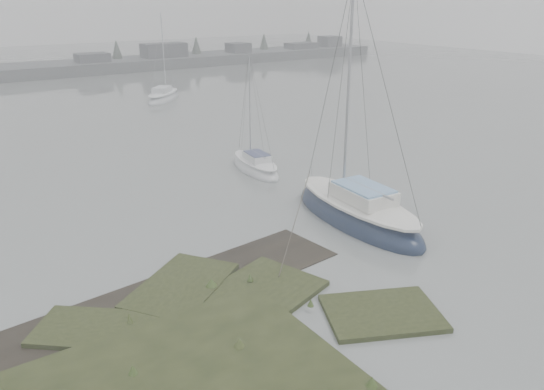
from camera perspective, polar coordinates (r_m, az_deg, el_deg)
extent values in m
plane|color=slate|center=(42.65, -19.49, 6.72)|extent=(160.00, 160.00, 0.00)
cube|color=#4C4F51|center=(81.39, -7.75, 14.22)|extent=(60.00, 8.00, 1.60)
cube|color=#424247|center=(74.57, -18.74, 13.41)|extent=(4.00, 3.00, 2.20)
cube|color=#424247|center=(77.86, -11.51, 14.62)|extent=(6.00, 3.00, 3.00)
cube|color=#424247|center=(83.29, -3.65, 15.16)|extent=(3.00, 3.00, 2.50)
cube|color=#424247|center=(90.01, 3.17, 15.42)|extent=(5.00, 3.00, 2.00)
cube|color=#424247|center=(93.72, 6.22, 15.78)|extent=(3.00, 3.00, 2.80)
cone|color=#384238|center=(77.57, -16.34, 14.49)|extent=(2.00, 2.00, 3.50)
cone|color=#384238|center=(82.13, -8.13, 15.38)|extent=(2.00, 2.00, 3.50)
cone|color=#384238|center=(88.10, -0.87, 15.92)|extent=(2.00, 2.00, 3.50)
cone|color=#384238|center=(93.34, 3.94, 16.14)|extent=(2.00, 2.00, 3.50)
ellipsoid|color=#111B32|center=(23.86, 9.07, -2.44)|extent=(3.15, 8.18, 1.95)
ellipsoid|color=silver|center=(23.57, 9.18, -0.70)|extent=(2.56, 7.11, 0.55)
cube|color=silver|center=(23.16, 9.78, 0.15)|extent=(1.89, 2.86, 0.57)
cube|color=#75A0CB|center=(23.05, 9.83, 0.89)|extent=(1.77, 2.62, 0.09)
cylinder|color=#939399|center=(23.06, 8.24, 11.74)|extent=(0.13, 0.13, 9.17)
cylinder|color=#939399|center=(22.88, 10.19, 0.73)|extent=(0.31, 3.21, 0.10)
ellipsoid|color=silver|center=(30.45, -1.80, 2.83)|extent=(2.26, 5.16, 1.21)
ellipsoid|color=silver|center=(30.31, -1.81, 3.70)|extent=(1.85, 4.48, 0.34)
cube|color=silver|center=(30.04, -1.64, 4.15)|extent=(1.28, 1.83, 0.36)
cube|color=#192048|center=(29.98, -1.65, 4.51)|extent=(1.19, 1.68, 0.06)
cylinder|color=#939399|center=(30.13, -2.40, 9.67)|extent=(0.08, 0.08, 5.70)
cylinder|color=#939399|center=(29.86, -1.53, 4.44)|extent=(0.32, 1.99, 0.06)
ellipsoid|color=#B1B5BB|center=(52.80, -11.59, 10.07)|extent=(5.70, 5.70, 1.47)
ellipsoid|color=white|center=(52.70, -11.63, 10.70)|extent=(4.87, 4.87, 0.42)
cube|color=white|center=(52.41, -11.77, 11.04)|extent=(2.39, 2.39, 0.43)
cube|color=#B0B4BB|center=(52.37, -11.79, 11.30)|extent=(2.21, 2.21, 0.07)
cylinder|color=#939399|center=(52.93, -11.61, 14.87)|extent=(0.10, 0.10, 6.94)
cylinder|color=#939399|center=(52.21, -11.86, 11.27)|extent=(1.77, 1.77, 0.08)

